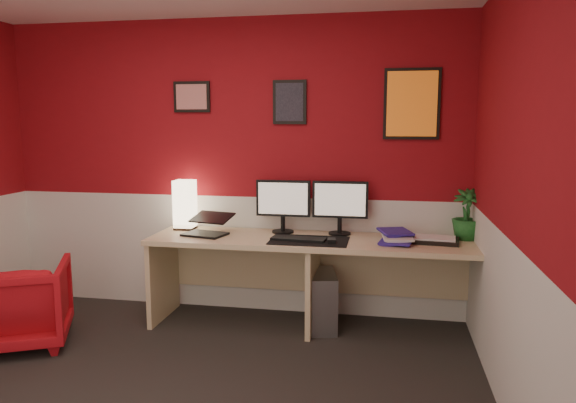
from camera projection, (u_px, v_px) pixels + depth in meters
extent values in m
cube|color=maroon|center=(231.00, 168.00, 4.64)|extent=(4.00, 0.01, 2.50)
cube|color=maroon|center=(530.00, 204.00, 2.57)|extent=(0.01, 3.50, 2.50)
cube|color=silver|center=(232.00, 253.00, 4.74)|extent=(4.00, 0.01, 1.00)
cube|color=silver|center=(519.00, 353.00, 2.69)|extent=(0.01, 3.50, 1.00)
cube|color=#D2BC87|center=(313.00, 283.00, 4.29)|extent=(2.60, 0.65, 0.73)
cube|color=#FFE5B2|center=(185.00, 206.00, 4.59)|extent=(0.16, 0.16, 0.40)
cube|color=black|center=(205.00, 222.00, 4.35)|extent=(0.37, 0.30, 0.22)
cube|color=black|center=(283.00, 198.00, 4.43)|extent=(0.45, 0.06, 0.58)
cube|color=black|center=(340.00, 199.00, 4.36)|extent=(0.45, 0.06, 0.58)
cube|color=black|center=(309.00, 241.00, 4.16)|extent=(0.60, 0.38, 0.01)
cube|color=black|center=(299.00, 239.00, 4.16)|extent=(0.43, 0.18, 0.02)
cube|color=black|center=(332.00, 241.00, 4.07)|extent=(0.07, 0.11, 0.03)
imported|color=#2F1E8D|center=(381.00, 240.00, 4.13)|extent=(0.28, 0.35, 0.03)
imported|color=silver|center=(383.00, 237.00, 4.11)|extent=(0.25, 0.32, 0.02)
imported|color=#2F1E8D|center=(381.00, 233.00, 4.16)|extent=(0.30, 0.35, 0.03)
cube|color=black|center=(435.00, 240.00, 4.11)|extent=(0.38, 0.29, 0.03)
imported|color=#19591E|center=(467.00, 214.00, 4.18)|extent=(0.24, 0.24, 0.40)
cube|color=#99999E|center=(322.00, 300.00, 4.32)|extent=(0.29, 0.48, 0.45)
imported|color=#B0121A|center=(19.00, 304.00, 3.97)|extent=(0.90, 0.91, 0.62)
cube|color=red|center=(192.00, 97.00, 4.60)|extent=(0.32, 0.02, 0.26)
cube|color=black|center=(290.00, 102.00, 4.45)|extent=(0.28, 0.02, 0.36)
cube|color=orange|center=(412.00, 104.00, 4.27)|extent=(0.44, 0.02, 0.56)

